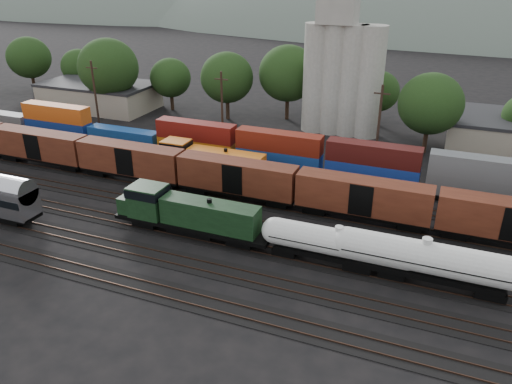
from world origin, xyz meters
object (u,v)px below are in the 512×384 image
at_px(green_locomotive, 184,212).
at_px(grain_silo, 342,67).
at_px(tank_car_a, 338,244).
at_px(orange_locomotive, 206,160).

height_order(green_locomotive, grain_silo, grain_silo).
xyz_separation_m(tank_car_a, grain_silo, (-9.63, 41.00, 8.81)).
height_order(tank_car_a, grain_silo, grain_silo).
height_order(orange_locomotive, grain_silo, grain_silo).
bearing_deg(grain_silo, orange_locomotive, -115.13).
height_order(green_locomotive, tank_car_a, green_locomotive).
relative_size(green_locomotive, grain_silo, 0.62).
height_order(green_locomotive, orange_locomotive, green_locomotive).
relative_size(orange_locomotive, grain_silo, 0.62).
distance_m(tank_car_a, grain_silo, 43.03).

